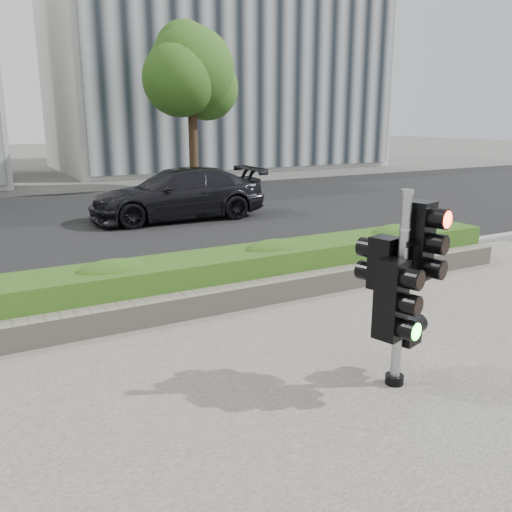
# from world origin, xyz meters

# --- Properties ---
(ground) EXTENTS (120.00, 120.00, 0.00)m
(ground) POSITION_xyz_m (0.00, 0.00, 0.00)
(ground) COLOR #51514C
(ground) RESTS_ON ground
(sidewalk) EXTENTS (16.00, 11.00, 0.03)m
(sidewalk) POSITION_xyz_m (0.00, -2.50, 0.01)
(sidewalk) COLOR #9E9389
(sidewalk) RESTS_ON ground
(road) EXTENTS (60.00, 13.00, 0.02)m
(road) POSITION_xyz_m (0.00, 10.00, 0.01)
(road) COLOR black
(road) RESTS_ON ground
(curb) EXTENTS (60.00, 0.25, 0.12)m
(curb) POSITION_xyz_m (0.00, 3.15, 0.06)
(curb) COLOR gray
(curb) RESTS_ON ground
(stone_wall) EXTENTS (12.00, 0.32, 0.34)m
(stone_wall) POSITION_xyz_m (0.00, 1.90, 0.20)
(stone_wall) COLOR gray
(stone_wall) RESTS_ON sidewalk
(hedge) EXTENTS (12.00, 1.00, 0.68)m
(hedge) POSITION_xyz_m (0.00, 2.55, 0.37)
(hedge) COLOR #5A932D
(hedge) RESTS_ON sidewalk
(building_right) EXTENTS (18.00, 10.00, 12.00)m
(building_right) POSITION_xyz_m (11.00, 25.00, 6.00)
(building_right) COLOR #B7B7B2
(building_right) RESTS_ON ground
(tree_right) EXTENTS (4.10, 3.58, 6.53)m
(tree_right) POSITION_xyz_m (5.48, 15.55, 4.48)
(tree_right) COLOR black
(tree_right) RESTS_ON ground
(traffic_signal) EXTENTS (0.76, 0.64, 2.10)m
(traffic_signal) POSITION_xyz_m (0.88, -1.05, 1.19)
(traffic_signal) COLOR black
(traffic_signal) RESTS_ON sidewalk
(car_dark) EXTENTS (4.98, 2.15, 1.43)m
(car_dark) POSITION_xyz_m (2.42, 9.32, 0.73)
(car_dark) COLOR black
(car_dark) RESTS_ON road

